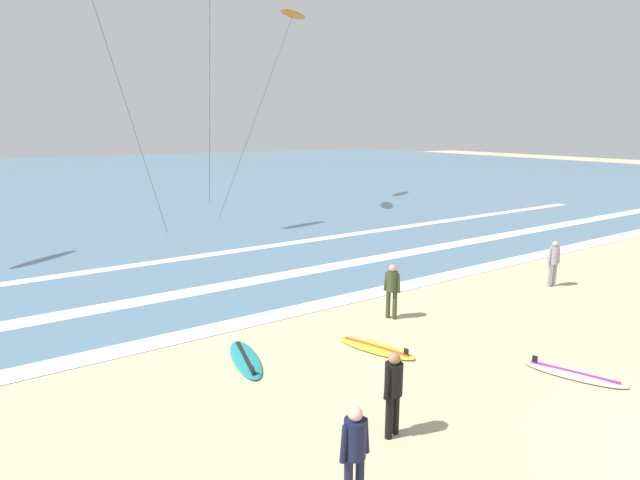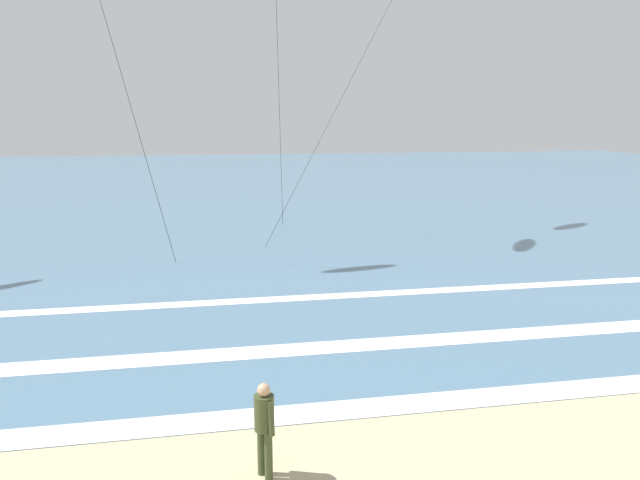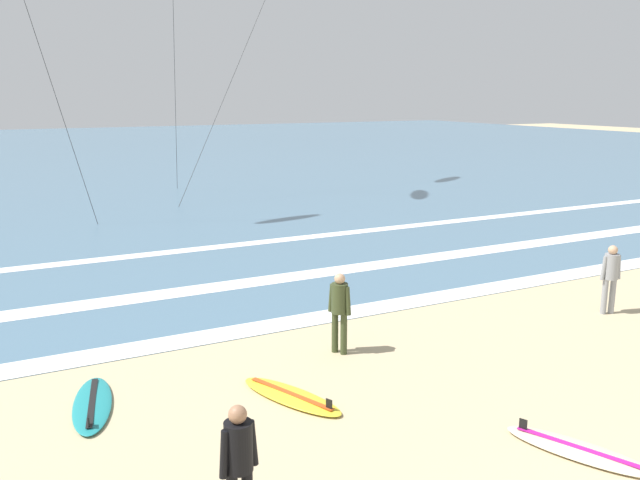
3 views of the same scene
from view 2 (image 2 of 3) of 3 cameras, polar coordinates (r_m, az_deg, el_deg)
The scene contains 5 objects.
ocean_surface at distance 55.69m, azimuth -9.68°, elevation 5.31°, with size 140.00×90.00×0.01m, color slate.
wave_foam_shoreline at distance 12.22m, azimuth -14.60°, elevation -16.54°, with size 59.97×0.79×0.01m, color white.
wave_foam_mid_break at distance 15.39m, azimuth -1.21°, elevation -10.18°, with size 54.82×0.84×0.01m, color white.
wave_foam_outer_break at distance 19.34m, azimuth -10.50°, elevation -5.84°, with size 50.26×0.62×0.01m, color white.
surfer_mid_group at distance 10.03m, azimuth -5.25°, elevation -16.63°, with size 0.33×0.49×1.60m.
Camera 2 is at (-0.94, -0.57, 5.64)m, focal length 34.08 mm.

